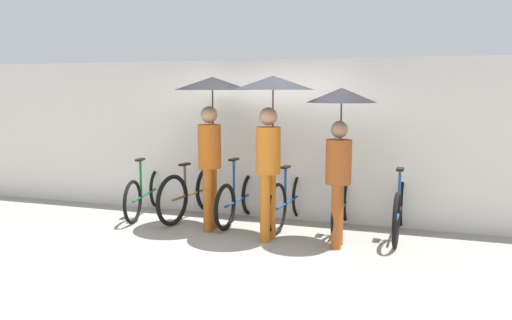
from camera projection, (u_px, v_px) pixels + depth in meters
The scene contains 11 objects.
ground_plane at pixel (234, 249), 6.21m from camera, with size 30.00×30.00×0.00m, color gray.
back_wall at pixel (272, 140), 7.61m from camera, with size 11.85×0.12×2.41m.
parked_bicycle_0 at pixel (146, 193), 7.87m from camera, with size 0.48×1.71×1.06m.
parked_bicycle_1 at pixel (192, 193), 7.68m from camera, with size 0.46×1.74×1.07m.
parked_bicycle_2 at pixel (239, 198), 7.45m from camera, with size 0.44×1.63×1.11m.
parked_bicycle_3 at pixel (290, 200), 7.25m from camera, with size 0.44×1.73×1.04m.
parked_bicycle_4 at pixel (342, 206), 6.96m from camera, with size 0.44×1.76×0.99m.
parked_bicycle_5 at pixel (399, 209), 6.72m from camera, with size 0.44×1.77×1.09m.
pedestrian_leading at pixel (211, 109), 6.90m from camera, with size 1.07×1.07×2.14m.
pedestrian_center at pixel (271, 110), 6.42m from camera, with size 1.07×1.07×2.14m.
pedestrian_trailing at pixel (340, 127), 6.17m from camera, with size 0.87×0.87×1.99m.
Camera 1 is at (2.09, -5.62, 1.98)m, focal length 35.00 mm.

